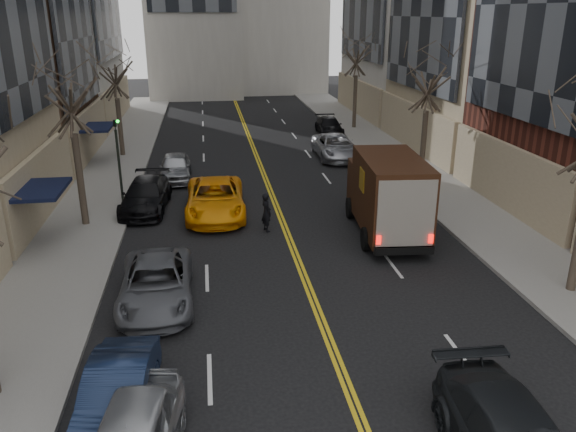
# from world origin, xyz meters

# --- Properties ---
(sidewalk_left) EXTENTS (4.00, 66.00, 0.15)m
(sidewalk_left) POSITION_xyz_m (-9.00, 27.00, 0.07)
(sidewalk_left) COLOR slate
(sidewalk_left) RESTS_ON ground
(sidewalk_right) EXTENTS (4.00, 66.00, 0.15)m
(sidewalk_right) POSITION_xyz_m (9.00, 27.00, 0.07)
(sidewalk_right) COLOR slate
(sidewalk_right) RESTS_ON ground
(tree_lf_mid) EXTENTS (3.20, 3.20, 8.91)m
(tree_lf_mid) POSITION_xyz_m (-8.80, 20.00, 6.60)
(tree_lf_mid) COLOR #382D23
(tree_lf_mid) RESTS_ON sidewalk_left
(tree_lf_far) EXTENTS (3.20, 3.20, 8.12)m
(tree_lf_far) POSITION_xyz_m (-8.80, 33.00, 6.02)
(tree_lf_far) COLOR #382D23
(tree_lf_far) RESTS_ON sidewalk_left
(tree_rt_mid) EXTENTS (3.20, 3.20, 8.32)m
(tree_rt_mid) POSITION_xyz_m (8.80, 25.00, 6.17)
(tree_rt_mid) COLOR #382D23
(tree_rt_mid) RESTS_ON sidewalk_right
(tree_rt_far) EXTENTS (3.20, 3.20, 9.11)m
(tree_rt_far) POSITION_xyz_m (8.80, 40.00, 6.74)
(tree_rt_far) COLOR #382D23
(tree_rt_far) RESTS_ON sidewalk_right
(traffic_signal) EXTENTS (0.29, 0.26, 4.70)m
(traffic_signal) POSITION_xyz_m (-7.39, 22.00, 2.82)
(traffic_signal) COLOR black
(traffic_signal) RESTS_ON sidewalk_left
(ups_truck) EXTENTS (3.03, 6.57, 3.50)m
(ups_truck) POSITION_xyz_m (4.20, 17.21, 1.76)
(ups_truck) COLOR black
(ups_truck) RESTS_ON ground
(taxi) EXTENTS (2.80, 5.86, 1.61)m
(taxi) POSITION_xyz_m (-2.99, 20.72, 0.81)
(taxi) COLOR orange
(taxi) RESTS_ON ground
(pedestrian) EXTENTS (0.61, 0.74, 1.73)m
(pedestrian) POSITION_xyz_m (-0.84, 18.30, 0.86)
(pedestrian) COLOR black
(pedestrian) RESTS_ON ground
(parked_lf_b) EXTENTS (1.74, 4.22, 1.36)m
(parked_lf_b) POSITION_xyz_m (-5.63, 6.78, 0.68)
(parked_lf_b) COLOR #101B34
(parked_lf_b) RESTS_ON ground
(parked_lf_c) EXTENTS (2.43, 5.08, 1.40)m
(parked_lf_c) POSITION_xyz_m (-5.13, 12.37, 0.70)
(parked_lf_c) COLOR #53555B
(parked_lf_c) RESTS_ON ground
(parked_lf_d) EXTENTS (2.42, 5.18, 1.46)m
(parked_lf_d) POSITION_xyz_m (-6.30, 21.95, 0.73)
(parked_lf_d) COLOR black
(parked_lf_d) RESTS_ON ground
(parked_lf_e) EXTENTS (1.77, 4.35, 1.48)m
(parked_lf_e) POSITION_xyz_m (-5.10, 27.03, 0.74)
(parked_lf_e) COLOR #9C9EA3
(parked_lf_e) RESTS_ON ground
(parked_rt_a) EXTENTS (1.69, 4.79, 1.58)m
(parked_rt_a) POSITION_xyz_m (6.30, 22.13, 0.79)
(parked_rt_a) COLOR #4A4C51
(parked_rt_a) RESTS_ON ground
(parked_rt_b) EXTENTS (2.52, 5.44, 1.51)m
(parked_rt_b) POSITION_xyz_m (5.10, 30.65, 0.75)
(parked_rt_b) COLOR #A9ABB1
(parked_rt_b) RESTS_ON ground
(parked_rt_c) EXTENTS (2.04, 4.56, 1.30)m
(parked_rt_c) POSITION_xyz_m (6.30, 38.13, 0.65)
(parked_rt_c) COLOR black
(parked_rt_c) RESTS_ON ground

